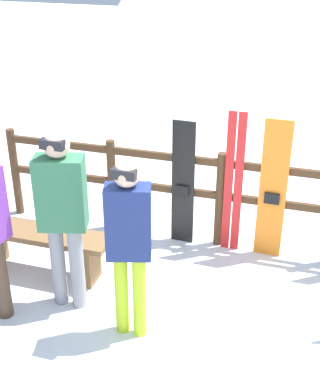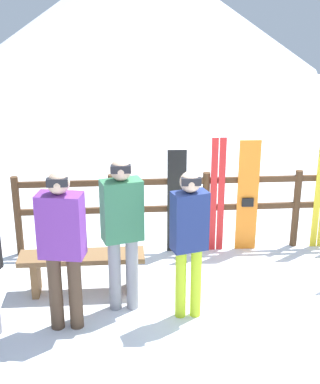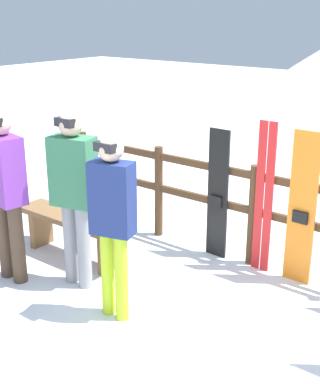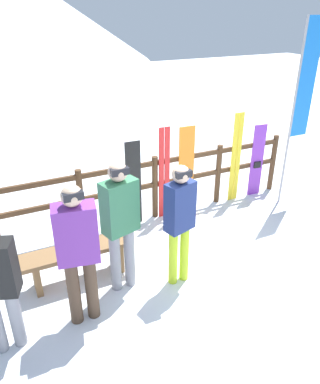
% 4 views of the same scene
% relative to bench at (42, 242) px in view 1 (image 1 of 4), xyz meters
% --- Properties ---
extents(ground_plane, '(40.00, 40.00, 0.00)m').
position_rel_bench_xyz_m(ground_plane, '(1.63, -0.55, -0.37)').
color(ground_plane, white).
extents(fence, '(5.20, 0.10, 1.12)m').
position_rel_bench_xyz_m(fence, '(1.63, 1.08, 0.30)').
color(fence, '#4C331E').
rests_on(fence, ground).
extents(bench, '(1.46, 0.36, 0.49)m').
position_rel_bench_xyz_m(bench, '(0.00, 0.00, 0.00)').
color(bench, brown).
rests_on(bench, ground).
extents(person_navy, '(0.41, 0.30, 1.67)m').
position_rel_bench_xyz_m(person_navy, '(1.18, -0.60, 0.62)').
color(person_navy, '#B7D826').
rests_on(person_navy, ground).
extents(person_plaid_green, '(0.48, 0.34, 1.76)m').
position_rel_bench_xyz_m(person_plaid_green, '(0.48, -0.39, 0.66)').
color(person_plaid_green, gray).
rests_on(person_plaid_green, ground).
extents(snowboard_black_stripe, '(0.26, 0.06, 1.45)m').
position_rel_bench_xyz_m(snowboard_black_stripe, '(1.22, 1.02, 0.36)').
color(snowboard_black_stripe, black).
rests_on(snowboard_black_stripe, ground).
extents(ski_pair_red, '(0.19, 0.02, 1.61)m').
position_rel_bench_xyz_m(ski_pair_red, '(1.77, 1.03, 0.44)').
color(ski_pair_red, red).
rests_on(ski_pair_red, ground).
extents(snowboard_orange, '(0.29, 0.06, 1.57)m').
position_rel_bench_xyz_m(snowboard_orange, '(2.19, 1.02, 0.41)').
color(snowboard_orange, orange).
rests_on(snowboard_orange, ground).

